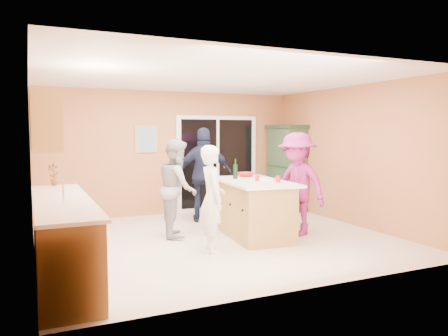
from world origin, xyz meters
name	(u,v)px	position (x,y,z in m)	size (l,w,h in m)	color
floor	(218,239)	(0.00, 0.00, 0.00)	(5.50, 5.50, 0.00)	white
ceiling	(218,78)	(0.00, 0.00, 2.60)	(5.50, 5.00, 0.10)	white
wall_back	(172,153)	(0.00, 2.50, 1.30)	(5.50, 0.10, 2.60)	#EB9560
wall_front	(309,172)	(0.00, -2.50, 1.30)	(5.50, 0.10, 2.60)	#EB9560
wall_left	(31,165)	(-2.75, 0.00, 1.30)	(0.10, 5.00, 2.60)	#EB9560
wall_right	(353,156)	(2.75, 0.00, 1.30)	(0.10, 5.00, 2.60)	#EB9560
left_cabinet_run	(63,241)	(-2.45, -1.05, 0.46)	(0.65, 3.05, 1.24)	#A57C40
upper_cabinets	(45,122)	(-2.58, -0.20, 1.88)	(0.35, 1.60, 0.75)	#A57C40
sliding_door	(217,163)	(1.05, 2.46, 1.05)	(1.90, 0.07, 2.10)	white
framed_picture	(146,139)	(-0.55, 2.48, 1.60)	(0.46, 0.04, 0.56)	tan
kitchen_island	(254,210)	(0.61, -0.09, 0.44)	(1.14, 1.88, 0.94)	#A57C40
green_hutch	(286,169)	(2.49, 1.90, 0.93)	(0.55, 1.03, 1.90)	#203421
woman_white	(212,199)	(-0.38, -0.65, 0.78)	(0.57, 0.37, 1.55)	white
woman_grey	(177,188)	(-0.53, 0.48, 0.81)	(0.79, 0.61, 1.62)	#9F9EA1
woman_navy	(205,175)	(0.33, 1.41, 0.92)	(1.07, 0.45, 1.83)	#192138
woman_magenta	(297,184)	(1.34, -0.26, 0.87)	(1.12, 0.64, 1.73)	#861D50
serving_bowl	(246,174)	(0.78, 0.55, 0.98)	(0.30, 0.30, 0.07)	#A71712
tulip_vase	(54,174)	(-2.45, 0.52, 1.11)	(0.18, 0.12, 0.35)	#A5101F
tumbler_near	(257,178)	(0.61, -0.20, 0.99)	(0.07, 0.07, 0.10)	#A71712
tumbler_far	(278,179)	(0.82, -0.50, 1.00)	(0.07, 0.07, 0.11)	#A71712
wine_bottle	(235,171)	(0.44, 0.27, 1.08)	(0.08, 0.08, 0.34)	black
white_plate	(265,179)	(0.89, 0.02, 0.95)	(0.25, 0.25, 0.02)	white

